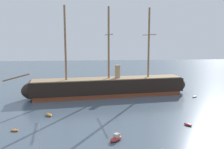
{
  "coord_description": "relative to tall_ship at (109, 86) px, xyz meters",
  "views": [
    {
      "loc": [
        -3.56,
        -24.84,
        18.73
      ],
      "look_at": [
        3.32,
        40.82,
        9.29
      ],
      "focal_mm": 38.8,
      "sensor_mm": 36.0,
      "label": 1
    }
  ],
  "objects": [
    {
      "name": "dinghy_far_right",
      "position": [
        27.97,
        -5.15,
        -2.96
      ],
      "size": [
        2.25,
        1.74,
        0.49
      ],
      "color": "silver",
      "rests_on": "ground"
    },
    {
      "name": "dinghy_alongside_bow",
      "position": [
        -16.79,
        -20.25,
        -2.91
      ],
      "size": [
        2.21,
        2.72,
        0.59
      ],
      "color": "orange",
      "rests_on": "ground"
    },
    {
      "name": "motorboat_near_centre",
      "position": [
        -1.99,
        -36.81,
        -2.74
      ],
      "size": [
        3.17,
        3.16,
        1.33
      ],
      "color": "#B22D28",
      "rests_on": "ground"
    },
    {
      "name": "dinghy_mid_right",
      "position": [
        14.8,
        -30.42,
        -2.97
      ],
      "size": [
        1.79,
        2.22,
        0.48
      ],
      "color": "#B22D28",
      "rests_on": "ground"
    },
    {
      "name": "dinghy_mid_left",
      "position": [
        -22.32,
        -29.95,
        -3.0
      ],
      "size": [
        1.92,
        1.23,
        0.42
      ],
      "color": "orange",
      "rests_on": "ground"
    },
    {
      "name": "tall_ship",
      "position": [
        0.0,
        0.0,
        0.0
      ],
      "size": [
        61.18,
        15.5,
        29.46
      ],
      "color": "brown",
      "rests_on": "ground"
    }
  ]
}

